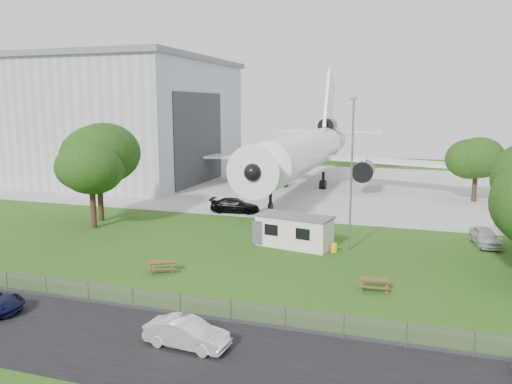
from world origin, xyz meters
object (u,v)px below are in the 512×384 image
(hangar, at_px, (88,118))
(site_cabin, at_px, (295,231))
(picnic_west, at_px, (162,272))
(car_centre_sedan, at_px, (187,333))
(airliner, at_px, (305,150))
(picnic_east, at_px, (374,290))

(hangar, relative_size, site_cabin, 6.18)
(picnic_west, bearing_deg, hangar, 104.95)
(hangar, relative_size, picnic_west, 23.89)
(site_cabin, bearing_deg, picnic_west, -128.72)
(hangar, height_order, site_cabin, hangar)
(picnic_west, relative_size, car_centre_sedan, 0.43)
(airliner, xyz_separation_m, car_centre_sedan, (4.92, -48.51, -4.58))
(hangar, height_order, car_centre_sedan, hangar)
(hangar, xyz_separation_m, car_centre_sedan, (40.89, -48.65, -8.72))
(hangar, height_order, picnic_east, hangar)
(car_centre_sedan, bearing_deg, site_cabin, 1.92)
(airliner, distance_m, car_centre_sedan, 48.97)
(picnic_east, bearing_deg, picnic_west, 177.16)
(hangar, distance_m, picnic_east, 62.72)
(site_cabin, xyz_separation_m, car_centre_sedan, (-0.84, -18.54, -0.62))
(hangar, xyz_separation_m, site_cabin, (41.73, -30.11, -8.09))
(picnic_east, bearing_deg, car_centre_sedan, -134.17)
(picnic_west, height_order, car_centre_sedan, car_centre_sedan)
(site_cabin, relative_size, car_centre_sedan, 1.66)
(airliner, height_order, site_cabin, airliner)
(site_cabin, height_order, car_centre_sedan, site_cabin)
(picnic_west, xyz_separation_m, car_centre_sedan, (6.47, -9.41, 0.69))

